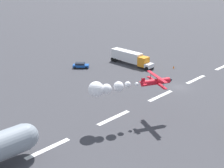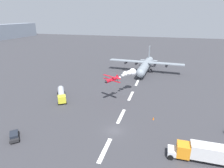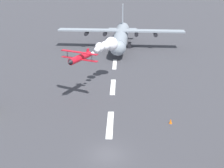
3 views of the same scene
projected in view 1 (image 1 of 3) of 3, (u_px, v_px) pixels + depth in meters
The scene contains 11 objects.
ground_plane at pixel (179, 87), 72.44m from camera, with size 440.00×440.00×0.00m, color #38383D.
runway_stripe_2 at pixel (223, 67), 87.01m from camera, with size 8.00×0.90×0.01m, color white.
runway_stripe_3 at pixel (196, 79), 77.29m from camera, with size 8.00×0.90×0.01m, color white.
runway_stripe_4 at pixel (161, 96), 67.58m from camera, with size 8.00×0.90×0.01m, color white.
runway_stripe_5 at pixel (114, 118), 57.86m from camera, with size 8.00×0.90×0.01m, color white.
runway_stripe_6 at pixel (48, 148), 48.15m from camera, with size 8.00×0.90×0.01m, color white.
stunt_biplane_red at pixel (115, 87), 52.74m from camera, with size 14.65×9.45×2.67m.
semi_truck_orange at pixel (130, 57), 88.32m from camera, with size 2.91×14.11×3.70m.
followme_car_yellow at pixel (81, 65), 85.69m from camera, with size 4.28×4.46×1.52m.
traffic_cone_near at pixel (174, 67), 85.61m from camera, with size 0.44×0.44×0.75m, color orange.
traffic_cone_far at pixel (129, 85), 72.82m from camera, with size 0.44×0.44×0.75m, color orange.
Camera 1 is at (58.99, 36.16, 26.62)m, focal length 49.71 mm.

